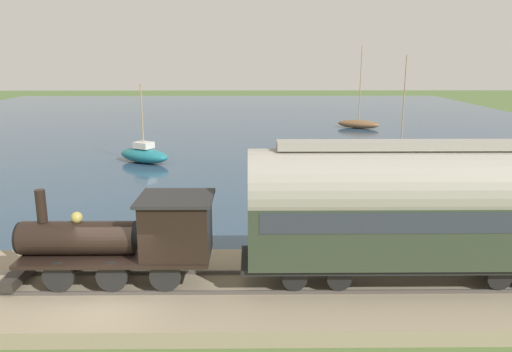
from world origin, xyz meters
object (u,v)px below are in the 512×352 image
Objects in this scene: steam_locomotive at (135,235)px; rowboat_far_out at (195,194)px; sailboat_brown at (358,124)px; rowboat_near_shore at (101,232)px; sailboat_teal at (144,154)px; passenger_coach at (417,206)px; sailboat_navy at (401,144)px.

rowboat_far_out is at bearing -2.92° from steam_locomotive.
rowboat_near_shore is (-32.82, 18.04, -0.33)m from sailboat_brown.
sailboat_brown reaches higher than steam_locomotive.
steam_locomotive is at bearing -138.51° from sailboat_teal.
passenger_coach is 3.62× the size of rowboat_near_shore.
sailboat_brown is 3.60× the size of rowboat_far_out.
sailboat_brown reaches higher than sailboat_navy.
sailboat_navy is at bearing -31.74° from steam_locomotive.
sailboat_brown is (38.49, -6.43, -2.54)m from passenger_coach.
passenger_coach is (0.00, -8.79, 0.90)m from steam_locomotive.
sailboat_brown is 1.12× the size of sailboat_navy.
sailboat_brown is at bearing -21.57° from steam_locomotive.
passenger_coach is at bearing -164.18° from sailboat_brown.
sailboat_brown is at bearing 1.02° from rowboat_near_shore.
sailboat_teal is 15.32m from rowboat_near_shore.
sailboat_teal is at bearing 103.56° from sailboat_navy.
sailboat_navy is (5.18, -20.28, -0.14)m from sailboat_teal.
sailboat_brown is 2.86× the size of rowboat_near_shore.
sailboat_teal reaches higher than passenger_coach.
sailboat_teal is at bearing 34.72° from rowboat_near_shore.
steam_locomotive is 41.42m from sailboat_brown.
rowboat_far_out is (5.81, -3.41, 0.05)m from rowboat_near_shore.
rowboat_near_shore is (-15.25, -1.31, -0.44)m from sailboat_teal.
sailboat_brown is 26.13m from sailboat_teal.
sailboat_navy is at bearing -150.40° from sailboat_brown.
steam_locomotive reaches higher than rowboat_far_out.
steam_locomotive is 0.84× the size of sailboat_navy.
sailboat_brown reaches higher than rowboat_near_shore.
rowboat_far_out is (-14.62, 15.56, -0.24)m from sailboat_navy.
sailboat_brown reaches higher than passenger_coach.
sailboat_teal is 1.89× the size of rowboat_near_shore.
sailboat_teal is 10.56m from rowboat_far_out.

